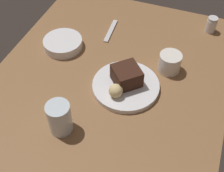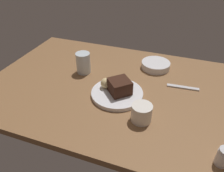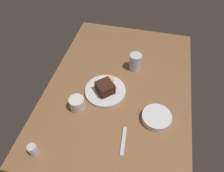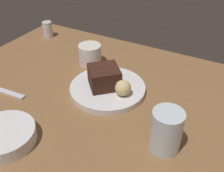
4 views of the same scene
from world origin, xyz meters
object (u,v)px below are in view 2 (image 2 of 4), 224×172
at_px(chocolate_cake_slice, 120,86).
at_px(salt_shaker, 223,157).
at_px(side_bowl, 156,65).
at_px(coffee_cup, 142,113).
at_px(dessert_plate, 117,94).
at_px(water_glass, 83,63).
at_px(bread_roll, 107,83).
at_px(dessert_spoon, 183,87).

xyz_separation_m(chocolate_cake_slice, salt_shaker, (-0.42, 0.23, -0.02)).
height_order(salt_shaker, side_bowl, salt_shaker).
height_order(salt_shaker, coffee_cup, coffee_cup).
relative_size(dessert_plate, water_glass, 2.15).
bearing_deg(water_glass, dessert_plate, 149.95).
distance_m(dessert_plate, bread_roll, 0.07).
height_order(water_glass, side_bowl, water_glass).
xyz_separation_m(bread_roll, coffee_cup, (-0.20, 0.14, -0.01)).
bearing_deg(bread_roll, side_bowl, -121.22).
relative_size(chocolate_cake_slice, bread_roll, 1.87).
bearing_deg(coffee_cup, chocolate_cake_slice, -43.21).
bearing_deg(dessert_spoon, dessert_plate, 25.96).
bearing_deg(chocolate_cake_slice, water_glass, -28.55).
xyz_separation_m(salt_shaker, side_bowl, (0.31, -0.54, -0.01)).
bearing_deg(chocolate_cake_slice, coffee_cup, 136.79).
bearing_deg(water_glass, chocolate_cake_slice, 151.45).
xyz_separation_m(side_bowl, coffee_cup, (-0.02, 0.43, 0.02)).
distance_m(dessert_plate, side_bowl, 0.33).
height_order(dessert_plate, salt_shaker, salt_shaker).
distance_m(chocolate_cake_slice, water_glass, 0.28).
xyz_separation_m(bread_roll, water_glass, (0.18, -0.12, 0.01)).
height_order(dessert_plate, chocolate_cake_slice, chocolate_cake_slice).
distance_m(dessert_plate, dessert_spoon, 0.32).
distance_m(chocolate_cake_slice, dessert_spoon, 0.32).
distance_m(chocolate_cake_slice, coffee_cup, 0.18).
xyz_separation_m(salt_shaker, water_glass, (0.66, -0.36, 0.02)).
bearing_deg(coffee_cup, dessert_plate, -40.46).
height_order(bread_roll, salt_shaker, same).
bearing_deg(water_glass, coffee_cup, 145.70).
xyz_separation_m(chocolate_cake_slice, dessert_spoon, (-0.27, -0.16, -0.05)).
height_order(chocolate_cake_slice, dessert_spoon, chocolate_cake_slice).
bearing_deg(coffee_cup, dessert_spoon, -115.98).
xyz_separation_m(water_glass, coffee_cup, (-0.37, 0.26, -0.02)).
bearing_deg(bread_roll, dessert_spoon, -156.36).
distance_m(bread_roll, dessert_spoon, 0.37).
xyz_separation_m(salt_shaker, dessert_spoon, (0.15, -0.39, -0.03)).
xyz_separation_m(dessert_plate, side_bowl, (-0.12, -0.31, 0.01)).
height_order(water_glass, coffee_cup, water_glass).
distance_m(bread_roll, side_bowl, 0.34).
xyz_separation_m(water_glass, dessert_spoon, (-0.51, -0.03, -0.05)).
xyz_separation_m(dessert_plate, coffee_cup, (-0.14, 0.12, 0.03)).
distance_m(salt_shaker, side_bowl, 0.62).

